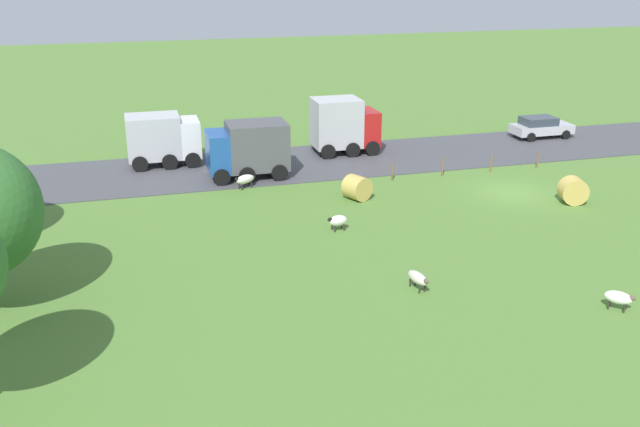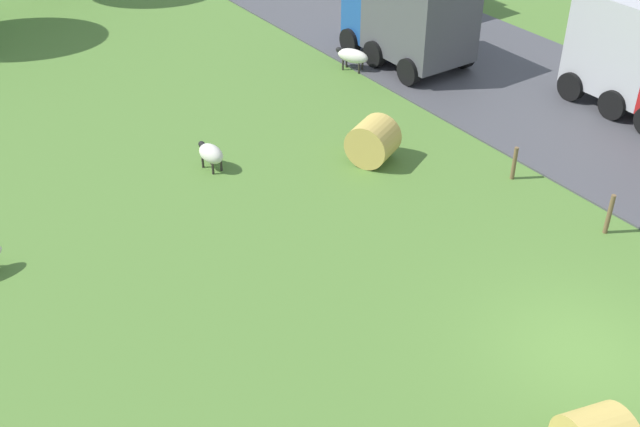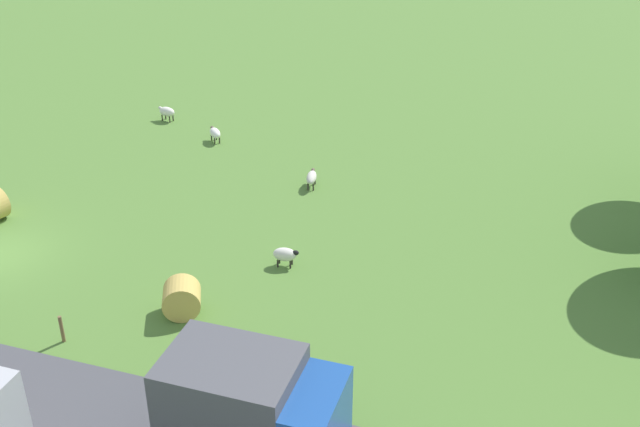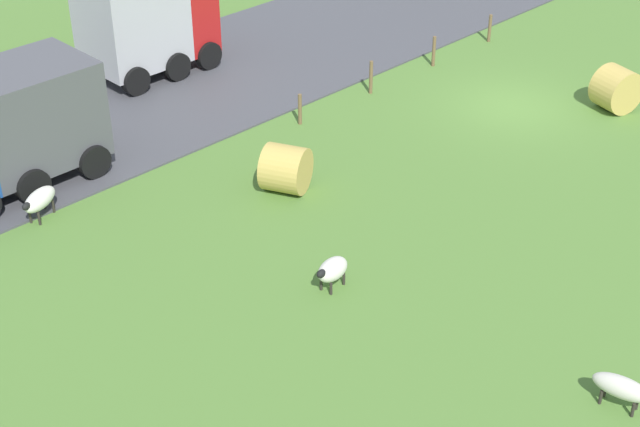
# 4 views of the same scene
# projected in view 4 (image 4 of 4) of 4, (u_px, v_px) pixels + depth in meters

# --- Properties ---
(ground_plane) EXTENTS (160.00, 160.00, 0.00)m
(ground_plane) POSITION_uv_depth(u_px,v_px,m) (514.00, 107.00, 30.93)
(ground_plane) COLOR #517A33
(road_strip) EXTENTS (8.00, 80.00, 0.06)m
(road_strip) POSITION_uv_depth(u_px,v_px,m) (322.00, 34.00, 36.22)
(road_strip) COLOR #47474C
(road_strip) RESTS_ON ground_plane
(sheep_1) EXTENTS (0.96, 1.31, 0.81)m
(sheep_1) POSITION_uv_depth(u_px,v_px,m) (39.00, 200.00, 24.93)
(sheep_1) COLOR silver
(sheep_1) RESTS_ON ground_plane
(sheep_2) EXTENTS (0.64, 1.05, 0.77)m
(sheep_2) POSITION_uv_depth(u_px,v_px,m) (332.00, 270.00, 22.35)
(sheep_2) COLOR silver
(sheep_2) RESTS_ON ground_plane
(sheep_4) EXTENTS (1.33, 0.68, 0.73)m
(sheep_4) POSITION_uv_depth(u_px,v_px,m) (622.00, 388.00, 18.95)
(sheep_4) COLOR beige
(sheep_4) RESTS_ON ground_plane
(hay_bale_0) EXTENTS (1.37, 1.64, 1.42)m
(hay_bale_0) POSITION_uv_depth(u_px,v_px,m) (616.00, 89.00, 30.39)
(hay_bale_0) COLOR tan
(hay_bale_0) RESTS_ON ground_plane
(hay_bale_1) EXTENTS (1.60, 1.68, 1.32)m
(hay_bale_1) POSITION_uv_depth(u_px,v_px,m) (286.00, 169.00, 26.11)
(hay_bale_1) COLOR tan
(hay_bale_1) RESTS_ON ground_plane
(fence_post_0) EXTENTS (0.12, 0.12, 1.04)m
(fence_post_0) POSITION_uv_depth(u_px,v_px,m) (490.00, 28.00, 35.38)
(fence_post_0) COLOR brown
(fence_post_0) RESTS_ON ground_plane
(fence_post_1) EXTENTS (0.12, 0.12, 1.09)m
(fence_post_1) POSITION_uv_depth(u_px,v_px,m) (434.00, 51.00, 33.44)
(fence_post_1) COLOR brown
(fence_post_1) RESTS_ON ground_plane
(fence_post_2) EXTENTS (0.12, 0.12, 1.14)m
(fence_post_2) POSITION_uv_depth(u_px,v_px,m) (371.00, 77.00, 31.51)
(fence_post_2) COLOR brown
(fence_post_2) RESTS_ON ground_plane
(fence_post_3) EXTENTS (0.12, 0.12, 1.01)m
(fence_post_3) POSITION_uv_depth(u_px,v_px,m) (300.00, 109.00, 29.62)
(fence_post_3) COLOR brown
(fence_post_3) RESTS_ON ground_plane
(truck_1) EXTENTS (2.87, 4.69, 3.24)m
(truck_1) POSITION_uv_depth(u_px,v_px,m) (12.00, 124.00, 25.89)
(truck_1) COLOR #1E4C99
(truck_1) RESTS_ON road_strip
(truck_2) EXTENTS (2.84, 4.26, 3.63)m
(truck_2) POSITION_uv_depth(u_px,v_px,m) (144.00, 19.00, 32.19)
(truck_2) COLOR #B21919
(truck_2) RESTS_ON road_strip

